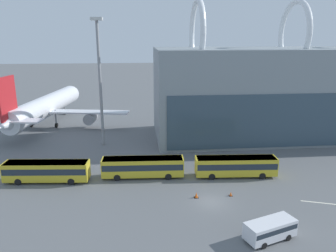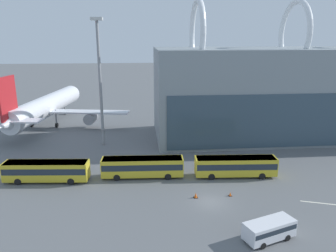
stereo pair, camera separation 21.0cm
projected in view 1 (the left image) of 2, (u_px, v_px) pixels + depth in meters
name	position (u px, v px, depth m)	size (l,w,h in m)	color
ground_plane	(211.00, 202.00, 42.55)	(440.00, 440.00, 0.00)	slate
airliner_at_gate_near	(43.00, 107.00, 76.47)	(40.35, 38.44, 13.57)	silver
airliner_at_gate_far	(271.00, 99.00, 84.61)	(42.26, 39.60, 14.22)	silver
shuttle_bus_0	(47.00, 170.00, 48.11)	(12.48, 3.57, 3.05)	gold
shuttle_bus_1	(143.00, 166.00, 49.64)	(12.42, 3.16, 3.05)	gold
shuttle_bus_2	(236.00, 165.00, 49.93)	(12.45, 3.30, 3.05)	gold
service_van_foreground	(270.00, 229.00, 34.56)	(6.02, 3.93, 2.12)	silver
floodlight_mast	(99.00, 70.00, 60.86)	(2.10, 2.10, 24.03)	gray
traffic_cone_0	(196.00, 195.00, 43.67)	(0.58, 0.58, 0.75)	black
traffic_cone_1	(231.00, 194.00, 44.17)	(0.46, 0.46, 0.58)	black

